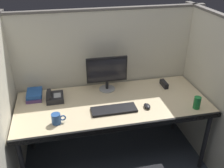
# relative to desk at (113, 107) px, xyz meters

# --- Properties ---
(cubicle_partition_rear) EXTENTS (2.21, 0.06, 1.57)m
(cubicle_partition_rear) POSITION_rel_desk_xyz_m (0.00, 0.46, 0.10)
(cubicle_partition_rear) COLOR beige
(cubicle_partition_rear) RESTS_ON ground
(cubicle_partition_left) EXTENTS (0.06, 1.41, 1.57)m
(cubicle_partition_left) POSITION_rel_desk_xyz_m (-0.99, -0.09, 0.10)
(cubicle_partition_left) COLOR beige
(cubicle_partition_left) RESTS_ON ground
(cubicle_partition_right) EXTENTS (0.06, 1.41, 1.57)m
(cubicle_partition_right) POSITION_rel_desk_xyz_m (0.99, -0.09, 0.10)
(cubicle_partition_right) COLOR beige
(cubicle_partition_right) RESTS_ON ground
(desk) EXTENTS (1.90, 0.80, 0.74)m
(desk) POSITION_rel_desk_xyz_m (0.00, 0.00, 0.00)
(desk) COLOR beige
(desk) RESTS_ON ground
(monitor_center) EXTENTS (0.43, 0.17, 0.37)m
(monitor_center) POSITION_rel_desk_xyz_m (-0.01, 0.28, 0.27)
(monitor_center) COLOR gray
(monitor_center) RESTS_ON desk
(keyboard_main) EXTENTS (0.43, 0.15, 0.02)m
(keyboard_main) POSITION_rel_desk_xyz_m (-0.02, -0.13, 0.06)
(keyboard_main) COLOR black
(keyboard_main) RESTS_ON desk
(computer_mouse) EXTENTS (0.06, 0.10, 0.04)m
(computer_mouse) POSITION_rel_desk_xyz_m (0.30, -0.15, 0.07)
(computer_mouse) COLOR black
(computer_mouse) RESTS_ON desk
(desk_phone) EXTENTS (0.17, 0.19, 0.09)m
(desk_phone) POSITION_rel_desk_xyz_m (-0.57, 0.18, 0.08)
(desk_phone) COLOR black
(desk_phone) RESTS_ON desk
(red_stapler) EXTENTS (0.04, 0.15, 0.06)m
(red_stapler) POSITION_rel_desk_xyz_m (0.63, 0.22, 0.08)
(red_stapler) COLOR black
(red_stapler) RESTS_ON desk
(book_stack) EXTENTS (0.16, 0.22, 0.07)m
(book_stack) POSITION_rel_desk_xyz_m (-0.77, 0.27, 0.08)
(book_stack) COLOR #4C3366
(book_stack) RESTS_ON desk
(coffee_mug) EXTENTS (0.13, 0.08, 0.09)m
(coffee_mug) POSITION_rel_desk_xyz_m (-0.56, -0.21, 0.10)
(coffee_mug) COLOR #264C8C
(coffee_mug) RESTS_ON desk
(soda_can) EXTENTS (0.07, 0.07, 0.12)m
(soda_can) POSITION_rel_desk_xyz_m (0.76, -0.26, 0.11)
(soda_can) COLOR #197233
(soda_can) RESTS_ON desk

